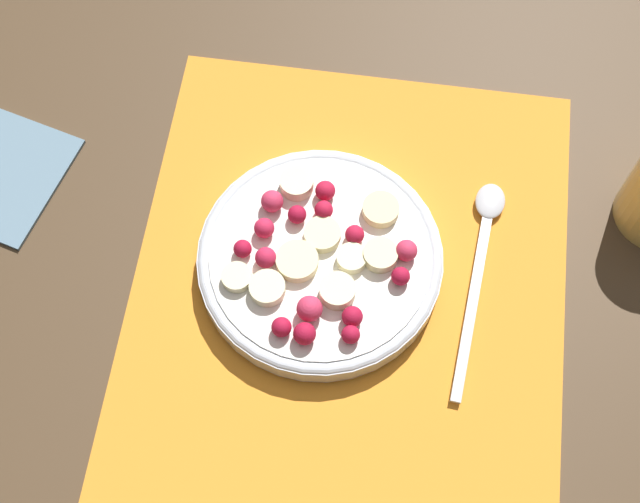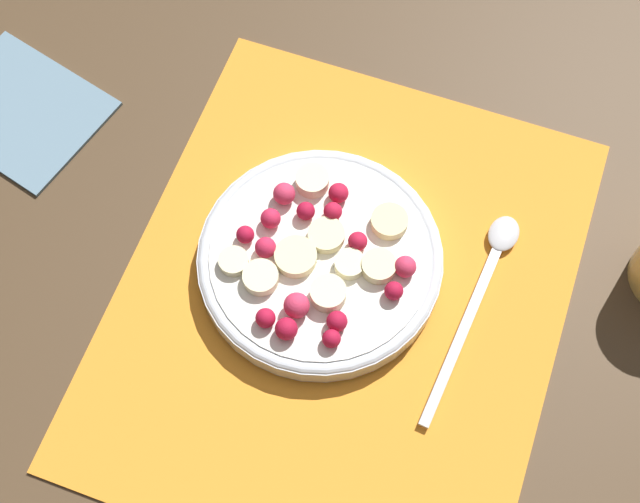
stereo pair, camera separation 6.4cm
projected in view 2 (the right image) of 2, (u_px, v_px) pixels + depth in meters
ground_plane at (342, 298)px, 0.78m from camera, size 3.00×3.00×0.00m
placemat at (342, 296)px, 0.78m from camera, size 0.46×0.38×0.01m
fruit_bowl at (320, 259)px, 0.77m from camera, size 0.21×0.21×0.05m
spoon at (485, 278)px, 0.78m from camera, size 0.21×0.04×0.01m
napkin at (20, 109)px, 0.86m from camera, size 0.16×0.18×0.01m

